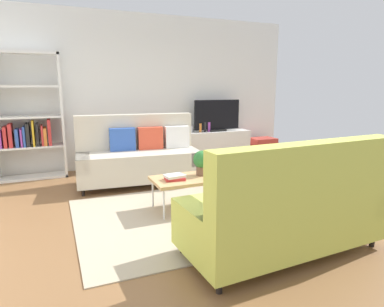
{
  "coord_description": "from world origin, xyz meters",
  "views": [
    {
      "loc": [
        -1.59,
        -3.69,
        1.55
      ],
      "look_at": [
        0.14,
        0.42,
        0.65
      ],
      "focal_mm": 31.21,
      "sensor_mm": 36.0,
      "label": 1
    }
  ],
  "objects_px": {
    "storage_trunk": "(263,148)",
    "table_book_0": "(175,178)",
    "potted_plant": "(202,161)",
    "tv": "(217,116)",
    "vase_0": "(190,129)",
    "couch_beige": "(139,156)",
    "bookshelf": "(28,122)",
    "coffee_table": "(195,179)",
    "bottle_0": "(200,128)",
    "couch_green": "(285,209)",
    "bottle_2": "(209,127)",
    "tv_console": "(216,146)",
    "bottle_1": "(205,127)"
  },
  "relations": [
    {
      "from": "couch_beige",
      "to": "potted_plant",
      "type": "xyz_separation_m",
      "value": [
        0.5,
        -1.37,
        0.15
      ]
    },
    {
      "from": "tv_console",
      "to": "bottle_2",
      "type": "height_order",
      "value": "bottle_2"
    },
    {
      "from": "coffee_table",
      "to": "couch_green",
      "type": "bearing_deg",
      "value": -78.62
    },
    {
      "from": "potted_plant",
      "to": "bottle_2",
      "type": "height_order",
      "value": "bottle_2"
    },
    {
      "from": "couch_beige",
      "to": "potted_plant",
      "type": "distance_m",
      "value": 1.47
    },
    {
      "from": "couch_green",
      "to": "vase_0",
      "type": "relative_size",
      "value": 14.16
    },
    {
      "from": "coffee_table",
      "to": "vase_0",
      "type": "xyz_separation_m",
      "value": [
        0.92,
        2.44,
        0.31
      ]
    },
    {
      "from": "potted_plant",
      "to": "bottle_0",
      "type": "bearing_deg",
      "value": 66.33
    },
    {
      "from": "bottle_0",
      "to": "bottle_1",
      "type": "xyz_separation_m",
      "value": [
        0.11,
        0.0,
        0.01
      ]
    },
    {
      "from": "storage_trunk",
      "to": "potted_plant",
      "type": "bearing_deg",
      "value": -138.05
    },
    {
      "from": "tv",
      "to": "bookshelf",
      "type": "relative_size",
      "value": 0.48
    },
    {
      "from": "vase_0",
      "to": "bottle_2",
      "type": "bearing_deg",
      "value": -12.92
    },
    {
      "from": "coffee_table",
      "to": "bottle_1",
      "type": "relative_size",
      "value": 5.53
    },
    {
      "from": "storage_trunk",
      "to": "table_book_0",
      "type": "bearing_deg",
      "value": -141.31
    },
    {
      "from": "couch_beige",
      "to": "bookshelf",
      "type": "bearing_deg",
      "value": -26.49
    },
    {
      "from": "table_book_0",
      "to": "bottle_0",
      "type": "bearing_deg",
      "value": 59.31
    },
    {
      "from": "potted_plant",
      "to": "bottle_1",
      "type": "height_order",
      "value": "bottle_1"
    },
    {
      "from": "couch_beige",
      "to": "table_book_0",
      "type": "xyz_separation_m",
      "value": [
        0.09,
        -1.45,
        -0.01
      ]
    },
    {
      "from": "tv",
      "to": "potted_plant",
      "type": "bearing_deg",
      "value": -120.96
    },
    {
      "from": "bottle_0",
      "to": "bottle_2",
      "type": "height_order",
      "value": "bottle_2"
    },
    {
      "from": "couch_green",
      "to": "bottle_1",
      "type": "height_order",
      "value": "couch_green"
    },
    {
      "from": "potted_plant",
      "to": "bottle_0",
      "type": "xyz_separation_m",
      "value": [
        1.01,
        2.3,
        0.13
      ]
    },
    {
      "from": "tv",
      "to": "potted_plant",
      "type": "xyz_separation_m",
      "value": [
        -1.39,
        -2.32,
        -0.35
      ]
    },
    {
      "from": "tv",
      "to": "table_book_0",
      "type": "relative_size",
      "value": 4.17
    },
    {
      "from": "bookshelf",
      "to": "table_book_0",
      "type": "height_order",
      "value": "bookshelf"
    },
    {
      "from": "coffee_table",
      "to": "bottle_0",
      "type": "relative_size",
      "value": 6.25
    },
    {
      "from": "coffee_table",
      "to": "tv",
      "type": "height_order",
      "value": "tv"
    },
    {
      "from": "coffee_table",
      "to": "tv_console",
      "type": "xyz_separation_m",
      "value": [
        1.5,
        2.39,
        -0.07
      ]
    },
    {
      "from": "bottle_1",
      "to": "tv_console",
      "type": "bearing_deg",
      "value": 8.19
    },
    {
      "from": "storage_trunk",
      "to": "vase_0",
      "type": "height_order",
      "value": "vase_0"
    },
    {
      "from": "couch_beige",
      "to": "bottle_0",
      "type": "height_order",
      "value": "couch_beige"
    },
    {
      "from": "potted_plant",
      "to": "table_book_0",
      "type": "distance_m",
      "value": 0.44
    },
    {
      "from": "coffee_table",
      "to": "tv",
      "type": "bearing_deg",
      "value": 57.57
    },
    {
      "from": "tv_console",
      "to": "bottle_1",
      "type": "relative_size",
      "value": 7.04
    },
    {
      "from": "coffee_table",
      "to": "bottle_2",
      "type": "relative_size",
      "value": 5.61
    },
    {
      "from": "coffee_table",
      "to": "storage_trunk",
      "type": "relative_size",
      "value": 2.12
    },
    {
      "from": "storage_trunk",
      "to": "bookshelf",
      "type": "bearing_deg",
      "value": 178.51
    },
    {
      "from": "tv",
      "to": "vase_0",
      "type": "xyz_separation_m",
      "value": [
        -0.58,
        0.07,
        -0.25
      ]
    },
    {
      "from": "vase_0",
      "to": "bottle_0",
      "type": "xyz_separation_m",
      "value": [
        0.2,
        -0.09,
        0.02
      ]
    },
    {
      "from": "couch_green",
      "to": "storage_trunk",
      "type": "height_order",
      "value": "couch_green"
    },
    {
      "from": "tv_console",
      "to": "potted_plant",
      "type": "bearing_deg",
      "value": -120.74
    },
    {
      "from": "couch_beige",
      "to": "table_book_0",
      "type": "relative_size",
      "value": 8.18
    },
    {
      "from": "couch_beige",
      "to": "storage_trunk",
      "type": "xyz_separation_m",
      "value": [
        2.99,
        0.87,
        -0.23
      ]
    },
    {
      "from": "couch_green",
      "to": "storage_trunk",
      "type": "distance_m",
      "value": 4.38
    },
    {
      "from": "bottle_1",
      "to": "tv",
      "type": "bearing_deg",
      "value": 4.12
    },
    {
      "from": "bottle_1",
      "to": "bottle_2",
      "type": "xyz_separation_m",
      "value": [
        0.09,
        0.0,
        -0.0
      ]
    },
    {
      "from": "bookshelf",
      "to": "storage_trunk",
      "type": "relative_size",
      "value": 4.04
    },
    {
      "from": "couch_green",
      "to": "storage_trunk",
      "type": "xyz_separation_m",
      "value": [
        2.32,
        3.71,
        -0.23
      ]
    },
    {
      "from": "coffee_table",
      "to": "bottle_1",
      "type": "xyz_separation_m",
      "value": [
        1.23,
        2.35,
        0.35
      ]
    },
    {
      "from": "tv_console",
      "to": "vase_0",
      "type": "xyz_separation_m",
      "value": [
        -0.58,
        0.05,
        0.38
      ]
    }
  ]
}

